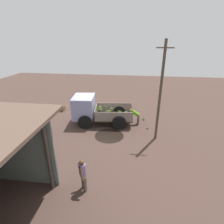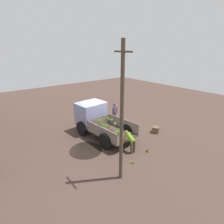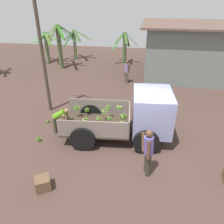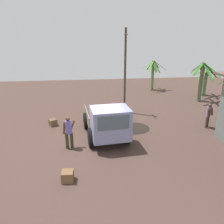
# 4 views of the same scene
# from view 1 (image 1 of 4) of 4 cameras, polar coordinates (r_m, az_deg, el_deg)

# --- Properties ---
(ground) EXTENTS (36.00, 36.00, 0.00)m
(ground) POSITION_cam_1_polar(r_m,az_deg,el_deg) (14.21, -6.28, -2.14)
(ground) COLOR #48342D
(mud_patch_0) EXTENTS (1.93, 1.93, 0.01)m
(mud_patch_0) POSITION_cam_1_polar(r_m,az_deg,el_deg) (11.76, -0.93, -7.69)
(mud_patch_0) COLOR black
(mud_patch_0) RESTS_ON ground
(cargo_truck) EXTENTS (4.50, 2.53, 2.08)m
(cargo_truck) POSITION_cam_1_polar(r_m,az_deg,el_deg) (13.15, -7.23, 0.97)
(cargo_truck) COLOR #3D3125
(cargo_truck) RESTS_ON ground
(utility_pole) EXTENTS (0.95, 0.16, 5.99)m
(utility_pole) POSITION_cam_1_polar(r_m,az_deg,el_deg) (10.62, 15.50, 6.12)
(utility_pole) COLOR #473B2E
(utility_pole) RESTS_ON ground
(person_foreground_visitor) EXTENTS (0.47, 0.67, 1.73)m
(person_foreground_visitor) POSITION_cam_1_polar(r_m,az_deg,el_deg) (15.16, -6.72, 3.41)
(person_foreground_visitor) COLOR #363425
(person_foreground_visitor) RESTS_ON ground
(person_worker_loading) EXTENTS (0.75, 0.60, 1.20)m
(person_worker_loading) POSITION_cam_1_polar(r_m,az_deg,el_deg) (13.08, 7.66, -1.04)
(person_worker_loading) COLOR #4D4835
(person_worker_loading) RESTS_ON ground
(person_bystander_near_shed) EXTENTS (0.47, 0.59, 1.54)m
(person_bystander_near_shed) POSITION_cam_1_polar(r_m,az_deg,el_deg) (7.73, -9.51, -19.21)
(person_bystander_near_shed) COLOR brown
(person_bystander_near_shed) RESTS_ON ground
(banana_bunch_on_ground_0) EXTENTS (0.19, 0.19, 0.13)m
(banana_bunch_on_ground_0) POSITION_cam_1_polar(r_m,az_deg,el_deg) (12.81, 11.58, -5.09)
(banana_bunch_on_ground_0) COLOR #433D2B
(banana_bunch_on_ground_0) RESTS_ON ground
(banana_bunch_on_ground_1) EXTENTS (0.21, 0.21, 0.18)m
(banana_bunch_on_ground_1) POSITION_cam_1_polar(r_m,az_deg,el_deg) (14.08, 10.27, -2.20)
(banana_bunch_on_ground_1) COLOR #403A2A
(banana_bunch_on_ground_1) RESTS_ON ground
(wooden_crate_0) EXTENTS (0.60, 0.60, 0.42)m
(wooden_crate_0) POSITION_cam_1_polar(r_m,az_deg,el_deg) (16.16, 5.35, 1.90)
(wooden_crate_0) COLOR brown
(wooden_crate_0) RESTS_ON ground
(wooden_crate_1) EXTENTS (0.49, 0.49, 0.43)m
(wooden_crate_1) POSITION_cam_1_polar(r_m,az_deg,el_deg) (16.20, -16.07, 1.14)
(wooden_crate_1) COLOR brown
(wooden_crate_1) RESTS_ON ground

